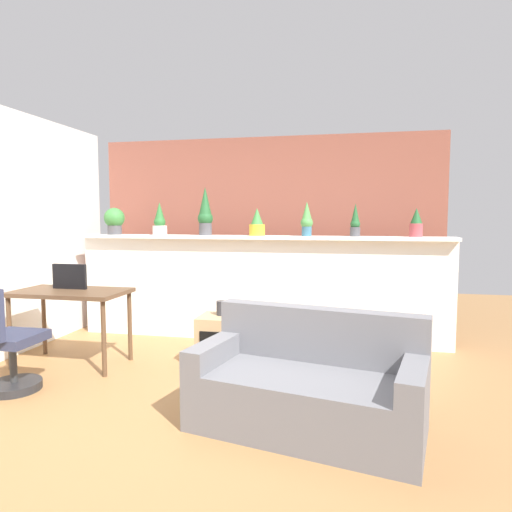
{
  "coord_description": "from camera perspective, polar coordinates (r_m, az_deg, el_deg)",
  "views": [
    {
      "loc": [
        1.05,
        -3.16,
        1.46
      ],
      "look_at": [
        0.11,
        1.36,
        1.07
      ],
      "focal_mm": 31.32,
      "sensor_mm": 36.0,
      "label": 1
    }
  ],
  "objects": [
    {
      "name": "plant_shelf",
      "position": [
        5.23,
        0.1,
        2.4
      ],
      "size": [
        4.42,
        0.28,
        0.04
      ],
      "primitive_type": "cube",
      "color": "white",
      "rests_on": "divider_wall"
    },
    {
      "name": "tv_monitor",
      "position": [
        4.87,
        -22.71,
        -2.42
      ],
      "size": [
        0.36,
        0.04,
        0.25
      ],
      "primitive_type": "cube",
      "color": "black",
      "rests_on": "desk"
    },
    {
      "name": "potted_plant_5",
      "position": [
        5.13,
        12.56,
        4.27
      ],
      "size": [
        0.11,
        0.11,
        0.37
      ],
      "color": "#4C4C51",
      "rests_on": "plant_shelf"
    },
    {
      "name": "ground_plane",
      "position": [
        3.63,
        -6.48,
        -18.9
      ],
      "size": [
        12.0,
        12.0,
        0.0
      ],
      "primitive_type": "plane",
      "color": "#9E7042"
    },
    {
      "name": "side_cube_shelf",
      "position": [
        4.51,
        -4.66,
        -10.75
      ],
      "size": [
        0.4,
        0.41,
        0.5
      ],
      "color": "tan",
      "rests_on": "ground"
    },
    {
      "name": "potted_plant_1",
      "position": [
        5.58,
        -12.2,
        4.34
      ],
      "size": [
        0.17,
        0.17,
        0.4
      ],
      "color": "silver",
      "rests_on": "plant_shelf"
    },
    {
      "name": "divider_wall",
      "position": [
        5.33,
        0.19,
        -4.34
      ],
      "size": [
        4.42,
        0.16,
        1.22
      ],
      "primitive_type": "cube",
      "color": "white",
      "rests_on": "ground"
    },
    {
      "name": "couch",
      "position": [
        3.27,
        6.71,
        -16.33
      ],
      "size": [
        1.69,
        1.07,
        0.8
      ],
      "color": "slate",
      "rests_on": "ground"
    },
    {
      "name": "potted_plant_2",
      "position": [
        5.38,
        -6.5,
        5.55
      ],
      "size": [
        0.18,
        0.18,
        0.58
      ],
      "color": "#4C4C51",
      "rests_on": "plant_shelf"
    },
    {
      "name": "potted_plant_4",
      "position": [
        5.1,
        6.5,
        4.66
      ],
      "size": [
        0.14,
        0.14,
        0.39
      ],
      "color": "#386B84",
      "rests_on": "plant_shelf"
    },
    {
      "name": "brick_wall_behind",
      "position": [
        5.86,
        1.36,
        2.79
      ],
      "size": [
        4.42,
        0.1,
        2.5
      ],
      "primitive_type": "cube",
      "color": "brown",
      "rests_on": "ground"
    },
    {
      "name": "desk",
      "position": [
        4.8,
        -22.61,
        -5.06
      ],
      "size": [
        1.1,
        0.6,
        0.75
      ],
      "color": "brown",
      "rests_on": "ground"
    },
    {
      "name": "potted_plant_0",
      "position": [
        5.83,
        -17.63,
        4.4
      ],
      "size": [
        0.25,
        0.25,
        0.33
      ],
      "color": "#4C4C51",
      "rests_on": "plant_shelf"
    },
    {
      "name": "vase_on_shelf",
      "position": [
        4.47,
        -4.5,
        -6.64
      ],
      "size": [
        0.09,
        0.09,
        0.14
      ],
      "primitive_type": "cylinder",
      "color": "#2D2D33",
      "rests_on": "side_cube_shelf"
    },
    {
      "name": "potted_plant_6",
      "position": [
        5.2,
        19.79,
        3.98
      ],
      "size": [
        0.14,
        0.14,
        0.32
      ],
      "color": "#B7474C",
      "rests_on": "plant_shelf"
    },
    {
      "name": "potted_plant_3",
      "position": [
        5.2,
        0.13,
        4.16
      ],
      "size": [
        0.18,
        0.18,
        0.32
      ],
      "color": "gold",
      "rests_on": "plant_shelf"
    },
    {
      "name": "office_chair",
      "position": [
        4.34,
        -29.36,
        -10.1
      ],
      "size": [
        0.51,
        0.51,
        0.91
      ],
      "color": "#262628",
      "rests_on": "ground"
    }
  ]
}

